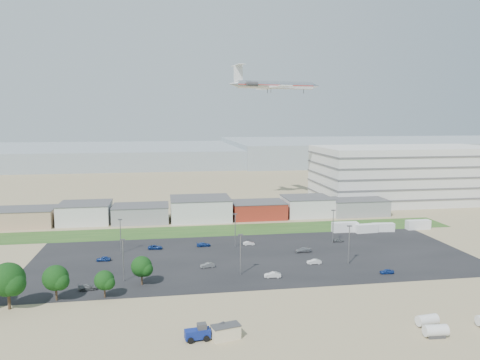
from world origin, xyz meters
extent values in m
plane|color=#92825D|center=(0.00, 0.00, 0.00)|extent=(700.00, 700.00, 0.00)
cube|color=black|center=(5.00, 20.00, 0.01)|extent=(120.00, 50.00, 0.01)
cube|color=#234E1D|center=(0.00, 52.00, 0.01)|extent=(160.00, 16.00, 0.02)
cube|color=silver|center=(90.00, 95.00, 12.50)|extent=(80.00, 40.00, 25.00)
imported|color=silver|center=(19.14, 11.37, 0.62)|extent=(3.79, 1.35, 1.25)
imported|color=navy|center=(34.36, 1.09, 0.58)|extent=(3.51, 1.61, 1.17)
imported|color=#595B5E|center=(-8.72, 12.91, 0.60)|extent=(3.78, 1.66, 1.21)
imported|color=navy|center=(-35.67, 22.83, 0.64)|extent=(3.84, 1.78, 1.27)
imported|color=navy|center=(-8.02, 32.86, 0.60)|extent=(4.28, 1.99, 1.21)
imported|color=#595B5E|center=(33.44, 31.31, 0.57)|extent=(3.43, 1.55, 1.14)
imported|color=navy|center=(-22.19, 32.19, 0.58)|extent=(4.43, 2.49, 1.17)
imported|color=#595B5E|center=(-36.26, 1.53, 0.64)|extent=(4.63, 2.34, 1.29)
imported|color=silver|center=(5.55, 32.10, 0.57)|extent=(3.49, 1.30, 1.14)
imported|color=#A5A5AA|center=(19.41, 22.25, 0.65)|extent=(4.54, 1.93, 1.31)
imported|color=silver|center=(6.02, 2.88, 0.66)|extent=(4.14, 1.88, 1.32)
camera|label=1|loc=(-19.03, -102.44, 37.97)|focal=35.00mm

